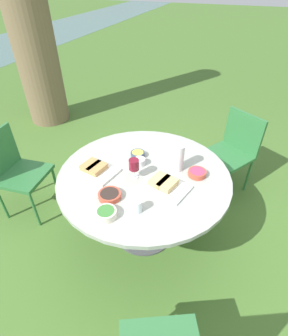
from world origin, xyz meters
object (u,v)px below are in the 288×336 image
object	(u,v)px
chair_near_left	(14,168)
chair_far_back	(234,148)
dining_table	(144,183)
wine_glass	(134,165)
water_pitcher	(178,157)

from	to	relation	value
chair_near_left	chair_far_back	world-z (taller)	same
dining_table	wine_glass	world-z (taller)	wine_glass
chair_far_back	wine_glass	size ratio (longest dim) A/B	5.19
chair_far_back	dining_table	bearing A→B (deg)	146.21
chair_far_back	wine_glass	world-z (taller)	wine_glass
wine_glass	water_pitcher	bearing A→B (deg)	-52.58
dining_table	water_pitcher	bearing A→B (deg)	-56.51
wine_glass	chair_far_back	bearing A→B (deg)	-34.22
wine_glass	chair_near_left	bearing A→B (deg)	92.42
dining_table	water_pitcher	size ratio (longest dim) A/B	6.03
water_pitcher	chair_far_back	bearing A→B (deg)	-26.97
dining_table	chair_near_left	bearing A→B (deg)	95.35
chair_near_left	water_pitcher	bearing A→B (deg)	-79.68
water_pitcher	dining_table	bearing A→B (deg)	123.49
dining_table	chair_far_back	bearing A→B (deg)	-33.79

